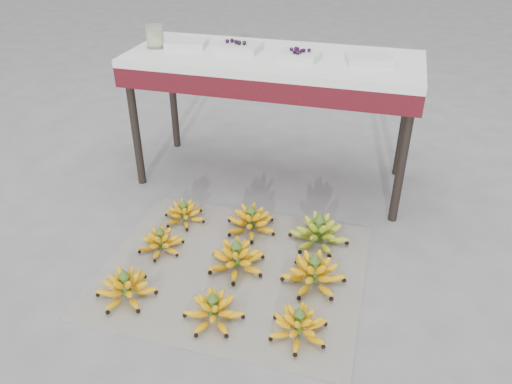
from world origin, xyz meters
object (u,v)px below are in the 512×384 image
(bunch_mid_left, at_px, (161,242))
(tray_left, at_px, (238,47))
(bunch_front_left, at_px, (126,288))
(bunch_back_left, at_px, (184,213))
(tray_far_left, at_px, (187,44))
(bunch_front_right, at_px, (299,326))
(vendor_table, at_px, (273,71))
(bunch_mid_right, at_px, (314,273))
(bunch_back_right, at_px, (319,233))
(tray_far_right, at_px, (369,59))
(newspaper_mat, at_px, (233,269))
(glass_jar, at_px, (155,36))
(bunch_back_center, at_px, (251,221))
(tray_right, at_px, (299,55))
(bunch_mid_center, at_px, (237,258))
(bunch_front_center, at_px, (214,310))

(bunch_mid_left, bearing_deg, tray_left, 67.24)
(bunch_front_left, height_order, bunch_back_left, bunch_front_left)
(tray_far_left, bearing_deg, tray_left, 0.28)
(bunch_front_right, bearing_deg, vendor_table, 92.35)
(bunch_mid_right, height_order, bunch_back_right, bunch_back_right)
(bunch_front_left, xyz_separation_m, tray_far_right, (0.89, 1.24, 0.75))
(bunch_mid_left, bearing_deg, bunch_front_left, -104.07)
(newspaper_mat, distance_m, glass_jar, 1.45)
(bunch_back_center, bearing_deg, newspaper_mat, -111.60)
(tray_left, bearing_deg, bunch_back_left, -101.27)
(bunch_mid_right, bearing_deg, bunch_front_right, -96.46)
(newspaper_mat, distance_m, bunch_mid_left, 0.41)
(vendor_table, height_order, glass_jar, glass_jar)
(bunch_mid_left, relative_size, bunch_mid_right, 0.86)
(bunch_back_left, distance_m, tray_right, 1.08)
(bunch_mid_center, distance_m, tray_far_right, 1.27)
(bunch_back_left, relative_size, bunch_back_right, 0.76)
(bunch_mid_center, height_order, tray_left, tray_left)
(bunch_front_left, relative_size, bunch_back_right, 0.83)
(bunch_front_left, xyz_separation_m, tray_far_left, (-0.18, 1.28, 0.75))
(bunch_front_left, height_order, tray_right, tray_right)
(bunch_back_center, relative_size, tray_far_right, 1.31)
(bunch_mid_left, distance_m, bunch_back_right, 0.81)
(bunch_front_left, distance_m, bunch_mid_right, 0.86)
(newspaper_mat, xyz_separation_m, bunch_back_left, (-0.39, 0.32, 0.05))
(bunch_front_right, relative_size, bunch_back_right, 0.95)
(bunch_mid_center, distance_m, bunch_back_center, 0.32)
(newspaper_mat, bearing_deg, bunch_mid_right, 0.29)
(newspaper_mat, relative_size, bunch_mid_center, 3.35)
(bunch_back_right, xyz_separation_m, vendor_table, (-0.41, 0.61, 0.63))
(bunch_back_right, bearing_deg, tray_far_right, 83.85)
(vendor_table, bearing_deg, newspaper_mat, -87.22)
(bunch_mid_right, xyz_separation_m, tray_left, (-0.65, 0.96, 0.75))
(bunch_front_left, xyz_separation_m, bunch_back_center, (0.40, 0.65, 0.00))
(bunch_mid_center, bearing_deg, tray_far_left, 98.89)
(bunch_mid_center, bearing_deg, bunch_front_left, -164.97)
(vendor_table, bearing_deg, tray_far_left, 177.05)
(newspaper_mat, distance_m, bunch_front_center, 0.35)
(glass_jar, bearing_deg, bunch_back_right, -27.33)
(tray_far_right, bearing_deg, bunch_back_right, -101.56)
(tray_far_left, height_order, glass_jar, glass_jar)
(tray_right, bearing_deg, bunch_front_left, -112.89)
(bunch_mid_left, relative_size, tray_left, 1.06)
(glass_jar, bearing_deg, vendor_table, 2.90)
(bunch_back_left, height_order, tray_far_right, tray_far_right)
(newspaper_mat, height_order, bunch_back_right, bunch_back_right)
(bunch_mid_center, bearing_deg, bunch_back_center, 70.59)
(bunch_mid_left, bearing_deg, tray_far_left, 87.04)
(bunch_front_right, relative_size, bunch_back_left, 1.26)
(bunch_mid_right, bearing_deg, bunch_mid_center, 172.53)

